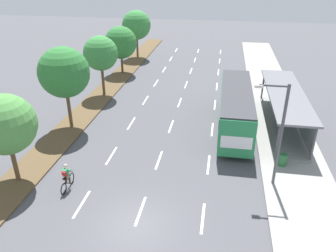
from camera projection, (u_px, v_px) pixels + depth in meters
The scene contains 16 objects.
ground_plane at pixel (135, 225), 17.57m from camera, with size 140.00×140.00×0.00m, color #4C4C51.
median_strip at pixel (108, 88), 36.45m from camera, with size 2.60×52.00×0.12m, color brown.
sidewalk_right at pixel (272, 98), 33.83m from camera, with size 4.50×52.00×0.15m, color gray.
lane_divider_left at pixel (145, 100), 33.48m from camera, with size 0.14×45.83×0.01m.
lane_divider_center at pixel (180, 102), 32.95m from camera, with size 0.14×45.83×0.01m.
lane_divider_right at pixel (215, 105), 32.43m from camera, with size 0.14×45.83×0.01m.
bus_shelter at pixel (288, 105), 27.46m from camera, with size 2.90×12.42×2.86m.
bus at pixel (236, 105), 27.03m from camera, with size 2.54×11.29×3.37m.
cyclist at pixel (67, 178), 20.08m from camera, with size 0.46×1.82×1.71m.
median_tree_nearest at pixel (5, 124), 19.38m from camera, with size 3.64×3.64×5.72m.
median_tree_second at pixel (64, 73), 25.80m from camera, with size 4.01×4.01×6.71m.
median_tree_third at pixel (101, 53), 32.74m from camera, with size 3.44×3.44×6.05m.
median_tree_fourth at pixel (121, 43), 39.85m from camera, with size 3.87×3.87×5.66m.
median_tree_fifth at pixel (136, 25), 46.29m from camera, with size 4.01×4.01×6.54m.
streetlight at pixel (279, 129), 19.09m from camera, with size 1.91×0.24×6.50m.
trash_bin at pixel (283, 160), 22.31m from camera, with size 0.52×0.52×0.85m, color #286B38.
Camera 1 is at (3.94, -12.92, 12.55)m, focal length 35.35 mm.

